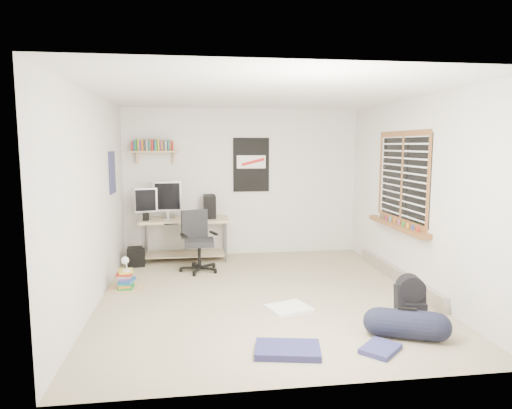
{
  "coord_description": "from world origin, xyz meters",
  "views": [
    {
      "loc": [
        -0.84,
        -5.53,
        1.89
      ],
      "look_at": [
        -0.01,
        0.46,
        1.1
      ],
      "focal_mm": 32.0,
      "sensor_mm": 36.0,
      "label": 1
    }
  ],
  "objects": [
    {
      "name": "floor",
      "position": [
        0.0,
        0.0,
        -0.01
      ],
      "size": [
        4.0,
        4.5,
        0.01
      ],
      "primitive_type": "cube",
      "color": "gray",
      "rests_on": "ground"
    },
    {
      "name": "ceiling",
      "position": [
        0.0,
        0.0,
        2.5
      ],
      "size": [
        4.0,
        4.5,
        0.01
      ],
      "primitive_type": "cube",
      "color": "white",
      "rests_on": "ground"
    },
    {
      "name": "back_wall",
      "position": [
        0.0,
        2.25,
        1.25
      ],
      "size": [
        4.0,
        0.01,
        2.5
      ],
      "primitive_type": "cube",
      "color": "silver",
      "rests_on": "ground"
    },
    {
      "name": "left_wall",
      "position": [
        -2.0,
        0.0,
        1.25
      ],
      "size": [
        0.01,
        4.5,
        2.5
      ],
      "primitive_type": "cube",
      "color": "silver",
      "rests_on": "ground"
    },
    {
      "name": "right_wall",
      "position": [
        2.0,
        0.0,
        1.25
      ],
      "size": [
        0.01,
        4.5,
        2.5
      ],
      "primitive_type": "cube",
      "color": "silver",
      "rests_on": "ground"
    },
    {
      "name": "desk",
      "position": [
        -0.99,
        1.93,
        0.36
      ],
      "size": [
        1.5,
        0.83,
        0.65
      ],
      "primitive_type": "cube",
      "rotation": [
        0.0,
        0.0,
        0.15
      ],
      "color": "#CEAD8E",
      "rests_on": "floor"
    },
    {
      "name": "monitor_left",
      "position": [
        -1.6,
        1.93,
        0.85
      ],
      "size": [
        0.37,
        0.16,
        0.39
      ],
      "primitive_type": "cube",
      "rotation": [
        0.0,
        0.0,
        0.21
      ],
      "color": "#98989D",
      "rests_on": "desk"
    },
    {
      "name": "monitor_right",
      "position": [
        -1.26,
        2.0,
        0.9
      ],
      "size": [
        0.45,
        0.14,
        0.49
      ],
      "primitive_type": "cube",
      "rotation": [
        0.0,
        0.0,
        0.06
      ],
      "color": "#99999E",
      "rests_on": "desk"
    },
    {
      "name": "pc_tower",
      "position": [
        -0.58,
        2.0,
        0.86
      ],
      "size": [
        0.2,
        0.4,
        0.41
      ],
      "primitive_type": "cube",
      "rotation": [
        0.0,
        0.0,
        0.02
      ],
      "color": "black",
      "rests_on": "desk"
    },
    {
      "name": "keyboard",
      "position": [
        -1.13,
        1.67,
        0.66
      ],
      "size": [
        0.37,
        0.16,
        0.02
      ],
      "primitive_type": "cube",
      "rotation": [
        0.0,
        0.0,
        0.1
      ],
      "color": "black",
      "rests_on": "desk"
    },
    {
      "name": "speaker_left",
      "position": [
        -1.6,
        1.81,
        0.73
      ],
      "size": [
        0.1,
        0.1,
        0.16
      ],
      "primitive_type": "cube",
      "rotation": [
        0.0,
        0.0,
        -0.19
      ],
      "color": "black",
      "rests_on": "desk"
    },
    {
      "name": "speaker_right",
      "position": [
        -0.91,
        1.86,
        0.74
      ],
      "size": [
        0.09,
        0.09,
        0.17
      ],
      "primitive_type": "cube",
      "rotation": [
        0.0,
        0.0,
        0.09
      ],
      "color": "black",
      "rests_on": "desk"
    },
    {
      "name": "office_chair",
      "position": [
        -0.77,
        1.22,
        0.49
      ],
      "size": [
        0.76,
        0.76,
        0.92
      ],
      "primitive_type": "cube",
      "rotation": [
        0.0,
        0.0,
        0.33
      ],
      "color": "black",
      "rests_on": "floor"
    },
    {
      "name": "wall_shelf",
      "position": [
        -1.45,
        2.14,
        1.78
      ],
      "size": [
        0.8,
        0.22,
        0.24
      ],
      "primitive_type": "cube",
      "color": "tan",
      "rests_on": "back_wall"
    },
    {
      "name": "poster_back_wall",
      "position": [
        0.15,
        2.23,
        1.55
      ],
      "size": [
        0.62,
        0.03,
        0.92
      ],
      "primitive_type": "cube",
      "color": "black",
      "rests_on": "back_wall"
    },
    {
      "name": "poster_left_wall",
      "position": [
        -1.99,
        1.2,
        1.5
      ],
      "size": [
        0.02,
        0.42,
        0.6
      ],
      "primitive_type": "cube",
      "color": "navy",
      "rests_on": "left_wall"
    },
    {
      "name": "window",
      "position": [
        1.95,
        0.3,
        1.45
      ],
      "size": [
        0.1,
        1.5,
        1.26
      ],
      "primitive_type": "cube",
      "color": "brown",
      "rests_on": "right_wall"
    },
    {
      "name": "baseboard_heater",
      "position": [
        1.96,
        0.3,
        0.09
      ],
      "size": [
        0.08,
        2.5,
        0.18
      ],
      "primitive_type": "cube",
      "color": "#B7B2A8",
      "rests_on": "floor"
    },
    {
      "name": "backpack",
      "position": [
        1.45,
        -1.08,
        0.2
      ],
      "size": [
        0.33,
        0.29,
        0.4
      ],
      "primitive_type": "cube",
      "rotation": [
        0.0,
        0.0,
        -0.17
      ],
      "color": "black",
      "rests_on": "floor"
    },
    {
      "name": "duffel_bag",
      "position": [
        1.21,
        -1.49,
        0.14
      ],
      "size": [
        0.37,
        0.37,
        0.56
      ],
      "primitive_type": "cylinder",
      "rotation": [
        0.0,
        0.0,
        -0.39
      ],
      "color": "black",
      "rests_on": "floor"
    },
    {
      "name": "tshirt",
      "position": [
        0.23,
        -0.57,
        0.02
      ],
      "size": [
        0.55,
        0.51,
        0.04
      ],
      "primitive_type": "cube",
      "rotation": [
        0.0,
        0.0,
        0.32
      ],
      "color": "white",
      "rests_on": "floor"
    },
    {
      "name": "jeans_a",
      "position": [
        -0.01,
        -1.65,
        0.03
      ],
      "size": [
        0.65,
        0.48,
        0.06
      ],
      "primitive_type": "cube",
      "rotation": [
        0.0,
        0.0,
        -0.19
      ],
      "color": "navy",
      "rests_on": "floor"
    },
    {
      "name": "jeans_b",
      "position": [
        0.84,
        -1.73,
        0.03
      ],
      "size": [
        0.46,
        0.46,
        0.05
      ],
      "primitive_type": "cube",
      "rotation": [
        0.0,
        0.0,
        0.76
      ],
      "color": "navy",
      "rests_on": "floor"
    },
    {
      "name": "book_stack",
      "position": [
        -1.75,
        0.49,
        0.15
      ],
      "size": [
        0.48,
        0.41,
        0.3
      ],
      "primitive_type": "cube",
      "rotation": [
        0.0,
        0.0,
        -0.14
      ],
      "color": "olive",
      "rests_on": "floor"
    },
    {
      "name": "desk_lamp",
      "position": [
        -1.73,
        0.47,
        0.38
      ],
      "size": [
        0.12,
        0.19,
        0.19
      ],
      "primitive_type": "cube",
      "rotation": [
        0.0,
        0.0,
        -0.03
      ],
      "color": "white",
      "rests_on": "book_stack"
    },
    {
      "name": "subwoofer",
      "position": [
        -1.75,
        1.66,
        0.14
      ],
      "size": [
        0.28,
        0.28,
        0.3
      ],
      "primitive_type": "cube",
      "rotation": [
        0.0,
        0.0,
        0.07
      ],
      "color": "black",
      "rests_on": "floor"
    }
  ]
}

